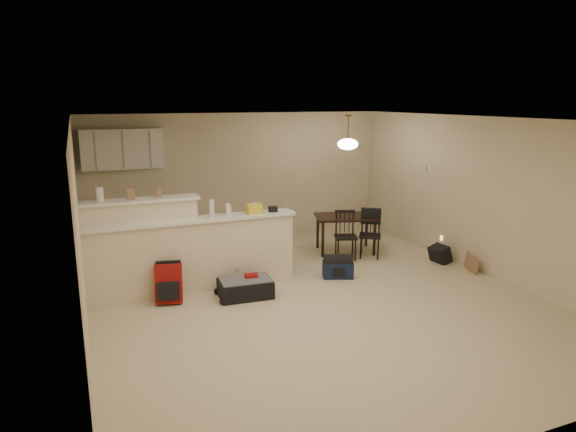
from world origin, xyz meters
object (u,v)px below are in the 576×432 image
dining_table (346,220)px  navy_duffel (338,269)px  suitcase (245,288)px  red_backpack (169,283)px  pendant_lamp (348,144)px  dining_chair_far (370,234)px  dining_chair_near (346,236)px  black_daypack (440,254)px

dining_table → navy_duffel: 1.51m
suitcase → red_backpack: (-1.04, 0.22, 0.15)m
pendant_lamp → dining_chair_far: bearing=-64.2°
suitcase → dining_chair_far: bearing=23.6°
pendant_lamp → navy_duffel: (-0.78, -1.20, -1.86)m
dining_chair_far → red_backpack: size_ratio=1.56×
suitcase → navy_duffel: (1.61, 0.22, 0.00)m
dining_table → navy_duffel: bearing=-106.6°
dining_chair_far → red_backpack: 3.73m
dining_chair_near → red_backpack: 3.32m
red_backpack → black_daypack: red_backpack is taller
dining_table → dining_chair_far: (0.23, -0.48, -0.17)m
dining_chair_near → navy_duffel: dining_chair_near is taller
navy_duffel → dining_chair_far: bearing=56.6°
pendant_lamp → black_daypack: pendant_lamp is taller
suitcase → navy_duffel: size_ratio=1.57×
dining_chair_near → red_backpack: bearing=-146.7°
red_backpack → black_daypack: (4.63, 0.00, -0.13)m
dining_table → black_daypack: size_ratio=3.82×
dining_table → red_backpack: size_ratio=2.30×
dining_chair_far → suitcase: (-2.62, -0.94, -0.30)m
pendant_lamp → dining_chair_far: 1.65m
dining_chair_near → red_backpack: (-3.21, -0.80, -0.15)m
suitcase → dining_chair_near: bearing=29.0°
dining_table → suitcase: 2.82m
dining_chair_far → dining_table: bearing=149.4°
dining_chair_far → dining_chair_near: bearing=-157.0°
pendant_lamp → dining_chair_near: (-0.21, -0.40, -1.56)m
dining_chair_far → suitcase: size_ratio=1.14×
dining_table → dining_chair_near: (-0.21, -0.40, -0.17)m
dining_chair_far → red_backpack: bearing=-135.2°
pendant_lamp → red_backpack: bearing=-160.7°
pendant_lamp → navy_duffel: bearing=-123.2°
pendant_lamp → dining_chair_near: size_ratio=0.73×
dining_table → navy_duffel: size_ratio=2.64×
red_backpack → suitcase: bearing=0.8°
dining_table → pendant_lamp: pendant_lamp is taller
dining_chair_far → black_daypack: size_ratio=2.59×
dining_table → dining_chair_far: dining_chair_far is taller
dining_table → suitcase: dining_table is taller
dining_chair_near → red_backpack: dining_chair_near is taller
dining_chair_near → navy_duffel: 1.03m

